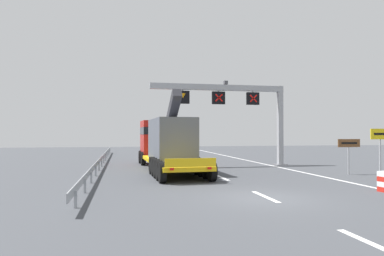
% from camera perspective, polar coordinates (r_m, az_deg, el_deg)
% --- Properties ---
extents(ground, '(112.00, 112.00, 0.00)m').
position_cam_1_polar(ground, '(14.52, 11.57, -11.09)').
color(ground, '#424449').
extents(lane_markings, '(0.20, 59.38, 0.01)m').
position_cam_1_polar(lane_markings, '(36.12, -2.08, -4.98)').
color(lane_markings, silver).
rests_on(lane_markings, ground).
extents(edge_line_right, '(0.20, 63.00, 0.01)m').
position_cam_1_polar(edge_line_right, '(27.90, 13.79, -6.16)').
color(edge_line_right, silver).
rests_on(edge_line_right, ground).
extents(overhead_lane_gantry, '(11.06, 0.90, 6.74)m').
position_cam_1_polar(overhead_lane_gantry, '(28.31, 7.03, 4.39)').
color(overhead_lane_gantry, '#9EA0A5').
rests_on(overhead_lane_gantry, ground).
extents(heavy_haul_truck_yellow, '(3.52, 14.15, 5.30)m').
position_cam_1_polar(heavy_haul_truck_yellow, '(25.88, -4.37, -2.19)').
color(heavy_haul_truck_yellow, yellow).
rests_on(heavy_haul_truck_yellow, ground).
extents(exit_sign_yellow, '(1.23, 0.15, 2.84)m').
position_cam_1_polar(exit_sign_yellow, '(21.73, 28.18, -2.03)').
color(exit_sign_yellow, '#9EA0A5').
rests_on(exit_sign_yellow, ground).
extents(tourist_info_sign_brown, '(1.53, 0.15, 2.23)m').
position_cam_1_polar(tourist_info_sign_brown, '(24.30, 24.03, -2.88)').
color(tourist_info_sign_brown, '#9EA0A5').
rests_on(tourist_info_sign_brown, ground).
extents(guardrail_left, '(0.13, 37.39, 0.76)m').
position_cam_1_polar(guardrail_left, '(29.99, -14.34, -4.72)').
color(guardrail_left, '#999EA3').
rests_on(guardrail_left, ground).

